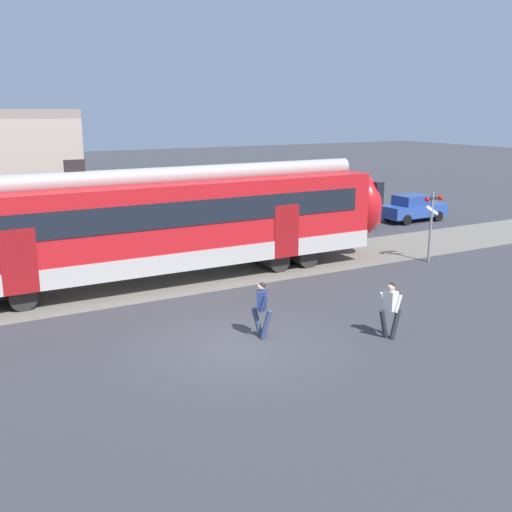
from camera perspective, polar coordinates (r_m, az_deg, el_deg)
The scene contains 6 objects.
ground_plane at distance 16.88m, azimuth -1.64°, elevation -8.52°, with size 160.00×160.00×0.00m, color #38383D.
pedestrian_navy at distance 17.10m, azimuth 0.55°, elevation -4.76°, with size 0.48×0.67×1.67m.
pedestrian_white at distance 17.49m, azimuth 12.75°, elevation -4.60°, with size 0.65×0.53×1.67m.
parked_car_red at distance 32.88m, azimuth 8.15°, elevation 3.85°, with size 4.09×1.93×1.54m.
parked_car_blue at distance 36.22m, azimuth 14.73°, elevation 4.45°, with size 4.02×1.80×1.54m.
crossing_signal at distance 26.43m, azimuth 16.39°, elevation 3.69°, with size 0.96×0.21×3.00m.
Camera 1 is at (-7.20, -13.84, 6.43)m, focal length 42.00 mm.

